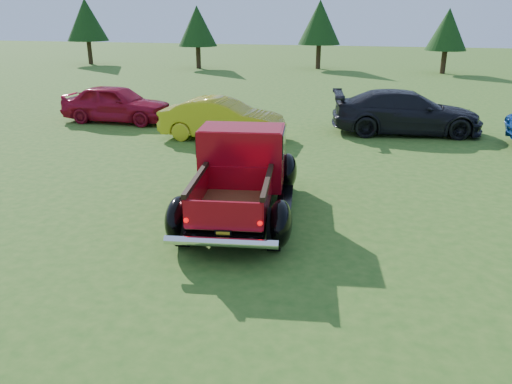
{
  "coord_description": "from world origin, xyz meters",
  "views": [
    {
      "loc": [
        2.09,
        -8.34,
        4.09
      ],
      "look_at": [
        -0.08,
        0.2,
        0.91
      ],
      "focal_mm": 35.0,
      "sensor_mm": 36.0,
      "label": 1
    }
  ],
  "objects_px": {
    "show_car_yellow": "(222,119)",
    "tree_mid_left": "(320,22)",
    "pickup_truck": "(243,170)",
    "tree_far_west": "(86,20)",
    "show_car_grey": "(406,112)",
    "tree_mid_right": "(448,30)",
    "tree_west": "(197,26)",
    "show_car_red": "(117,103)"
  },
  "relations": [
    {
      "from": "tree_far_west",
      "to": "tree_mid_left",
      "type": "relative_size",
      "value": 1.04
    },
    {
      "from": "tree_west",
      "to": "tree_mid_right",
      "type": "distance_m",
      "value": 18.03
    },
    {
      "from": "tree_west",
      "to": "show_car_red",
      "type": "bearing_deg",
      "value": -78.68
    },
    {
      "from": "tree_mid_left",
      "to": "show_car_red",
      "type": "xyz_separation_m",
      "value": [
        -5.05,
        -21.71,
        -2.66
      ]
    },
    {
      "from": "show_car_red",
      "to": "tree_west",
      "type": "bearing_deg",
      "value": 10.99
    },
    {
      "from": "tree_far_west",
      "to": "tree_west",
      "type": "distance_m",
      "value": 10.06
    },
    {
      "from": "tree_far_west",
      "to": "show_car_yellow",
      "type": "distance_m",
      "value": 29.44
    },
    {
      "from": "tree_mid_left",
      "to": "pickup_truck",
      "type": "height_order",
      "value": "tree_mid_left"
    },
    {
      "from": "tree_mid_left",
      "to": "pickup_truck",
      "type": "relative_size",
      "value": 0.97
    },
    {
      "from": "show_car_red",
      "to": "show_car_grey",
      "type": "height_order",
      "value": "show_car_grey"
    },
    {
      "from": "tree_west",
      "to": "show_car_yellow",
      "type": "bearing_deg",
      "value": -67.53
    },
    {
      "from": "show_car_yellow",
      "to": "tree_mid_left",
      "type": "bearing_deg",
      "value": -1.12
    },
    {
      "from": "show_car_red",
      "to": "tree_mid_left",
      "type": "bearing_deg",
      "value": -13.43
    },
    {
      "from": "pickup_truck",
      "to": "show_car_red",
      "type": "height_order",
      "value": "pickup_truck"
    },
    {
      "from": "tree_far_west",
      "to": "show_car_red",
      "type": "height_order",
      "value": "tree_far_west"
    },
    {
      "from": "tree_far_west",
      "to": "tree_mid_right",
      "type": "bearing_deg",
      "value": -0.0
    },
    {
      "from": "tree_west",
      "to": "show_car_red",
      "type": "height_order",
      "value": "tree_west"
    },
    {
      "from": "tree_mid_left",
      "to": "pickup_truck",
      "type": "bearing_deg",
      "value": -85.59
    },
    {
      "from": "tree_far_west",
      "to": "tree_west",
      "type": "relative_size",
      "value": 1.13
    },
    {
      "from": "show_car_grey",
      "to": "tree_far_west",
      "type": "bearing_deg",
      "value": 42.84
    },
    {
      "from": "tree_far_west",
      "to": "tree_mid_left",
      "type": "distance_m",
      "value": 19.03
    },
    {
      "from": "tree_far_west",
      "to": "show_car_grey",
      "type": "height_order",
      "value": "tree_far_west"
    },
    {
      "from": "show_car_grey",
      "to": "pickup_truck",
      "type": "bearing_deg",
      "value": 148.2
    },
    {
      "from": "tree_far_west",
      "to": "tree_mid_left",
      "type": "bearing_deg",
      "value": 3.01
    },
    {
      "from": "pickup_truck",
      "to": "show_car_grey",
      "type": "xyz_separation_m",
      "value": [
        3.66,
        8.48,
        -0.11
      ]
    },
    {
      "from": "show_car_yellow",
      "to": "tree_mid_right",
      "type": "bearing_deg",
      "value": -22.95
    },
    {
      "from": "tree_far_west",
      "to": "pickup_truck",
      "type": "relative_size",
      "value": 1.01
    },
    {
      "from": "show_car_grey",
      "to": "show_car_red",
      "type": "bearing_deg",
      "value": 85.46
    },
    {
      "from": "show_car_yellow",
      "to": "show_car_grey",
      "type": "height_order",
      "value": "show_car_grey"
    },
    {
      "from": "tree_west",
      "to": "tree_mid_left",
      "type": "xyz_separation_m",
      "value": [
        9.0,
        2.0,
        0.27
      ]
    },
    {
      "from": "show_car_red",
      "to": "show_car_yellow",
      "type": "height_order",
      "value": "show_car_red"
    },
    {
      "from": "pickup_truck",
      "to": "show_car_yellow",
      "type": "relative_size",
      "value": 1.23
    },
    {
      "from": "tree_mid_right",
      "to": "show_car_yellow",
      "type": "xyz_separation_m",
      "value": [
        -9.14,
        -22.43,
        -2.28
      ]
    },
    {
      "from": "tree_west",
      "to": "show_car_red",
      "type": "xyz_separation_m",
      "value": [
        3.95,
        -19.71,
        -2.38
      ]
    },
    {
      "from": "tree_west",
      "to": "tree_mid_left",
      "type": "distance_m",
      "value": 9.22
    },
    {
      "from": "tree_west",
      "to": "show_car_yellow",
      "type": "xyz_separation_m",
      "value": [
        8.86,
        -21.43,
        -2.42
      ]
    },
    {
      "from": "tree_far_west",
      "to": "show_car_red",
      "type": "distance_m",
      "value": 25.13
    },
    {
      "from": "tree_far_west",
      "to": "pickup_truck",
      "type": "xyz_separation_m",
      "value": [
        21.27,
        -28.44,
        -2.65
      ]
    },
    {
      "from": "pickup_truck",
      "to": "show_car_red",
      "type": "bearing_deg",
      "value": 125.12
    },
    {
      "from": "show_car_red",
      "to": "show_car_yellow",
      "type": "relative_size",
      "value": 1.02
    },
    {
      "from": "tree_mid_right",
      "to": "show_car_red",
      "type": "distance_m",
      "value": 25.13
    },
    {
      "from": "show_car_red",
      "to": "tree_far_west",
      "type": "bearing_deg",
      "value": 33.62
    }
  ]
}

